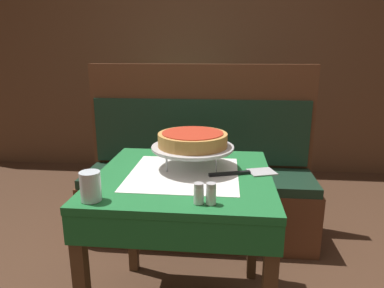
% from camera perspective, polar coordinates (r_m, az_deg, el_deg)
% --- Properties ---
extents(dining_table_front, '(0.76, 0.76, 0.75)m').
position_cam_1_polar(dining_table_front, '(1.54, -1.36, -8.35)').
color(dining_table_front, '#1E6B33').
rests_on(dining_table_front, ground_plane).
extents(dining_table_rear, '(0.73, 0.73, 0.75)m').
position_cam_1_polar(dining_table_rear, '(3.19, -2.36, 4.00)').
color(dining_table_rear, '#1E6B33').
rests_on(dining_table_rear, ground_plane).
extents(booth_bench, '(1.57, 0.46, 1.19)m').
position_cam_1_polar(booth_bench, '(2.41, 1.08, -7.32)').
color(booth_bench, brown).
rests_on(booth_bench, ground_plane).
extents(back_wall_panel, '(6.00, 0.04, 2.40)m').
position_cam_1_polar(back_wall_panel, '(3.68, 3.01, 14.02)').
color(back_wall_panel, brown).
rests_on(back_wall_panel, ground_plane).
extents(pizza_pan_stand, '(0.37, 0.37, 0.10)m').
position_cam_1_polar(pizza_pan_stand, '(1.55, 0.11, -0.69)').
color(pizza_pan_stand, '#ADADB2').
rests_on(pizza_pan_stand, dining_table_front).
extents(deep_dish_pizza, '(0.31, 0.31, 0.06)m').
position_cam_1_polar(deep_dish_pizza, '(1.54, 0.11, 0.80)').
color(deep_dish_pizza, '#C68E47').
rests_on(deep_dish_pizza, pizza_pan_stand).
extents(pizza_server, '(0.30, 0.15, 0.01)m').
position_cam_1_polar(pizza_server, '(1.52, 8.94, -4.72)').
color(pizza_server, '#BCBCC1').
rests_on(pizza_server, dining_table_front).
extents(water_glass_near, '(0.07, 0.07, 0.11)m').
position_cam_1_polar(water_glass_near, '(1.28, -16.55, -6.76)').
color(water_glass_near, silver).
rests_on(water_glass_near, dining_table_front).
extents(salt_shaker, '(0.04, 0.04, 0.08)m').
position_cam_1_polar(salt_shaker, '(1.21, 1.12, -8.24)').
color(salt_shaker, silver).
rests_on(salt_shaker, dining_table_front).
extents(pepper_shaker, '(0.04, 0.04, 0.08)m').
position_cam_1_polar(pepper_shaker, '(1.20, 3.20, -8.27)').
color(pepper_shaker, silver).
rests_on(pepper_shaker, dining_table_front).
extents(napkin_holder, '(0.10, 0.05, 0.09)m').
position_cam_1_polar(napkin_holder, '(1.81, 1.22, 0.01)').
color(napkin_holder, '#B2B2B7').
rests_on(napkin_holder, dining_table_front).
extents(condiment_caddy, '(0.13, 0.13, 0.14)m').
position_cam_1_polar(condiment_caddy, '(3.21, -3.37, 6.58)').
color(condiment_caddy, black).
rests_on(condiment_caddy, dining_table_rear).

